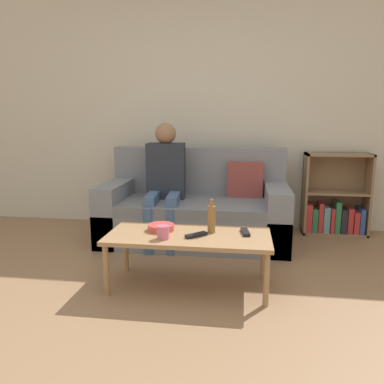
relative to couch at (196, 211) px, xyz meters
The scene contains 11 objects.
ground_plane 1.86m from the couch, 88.81° to the right, with size 22.00×22.00×0.00m, color #997251.
wall_back 1.17m from the couch, 86.39° to the left, with size 12.00×0.06×2.60m.
couch is the anchor object (origin of this frame).
bookshelf 1.52m from the couch, 16.98° to the left, with size 0.67×0.28×0.87m.
coffee_table 1.12m from the couch, 85.19° to the right, with size 1.18×0.53×0.40m.
person_adult 0.49m from the couch, 163.73° to the right, with size 0.39×0.64×1.19m.
cup_near 1.25m from the couch, 93.14° to the right, with size 0.09×0.09×0.09m.
tv_remote_0 1.15m from the couch, 64.22° to the right, with size 0.07×0.18×0.02m.
tv_remote_1 1.17m from the couch, 82.37° to the right, with size 0.16×0.15×0.02m.
snack_bowl 1.05m from the couch, 96.98° to the right, with size 0.20×0.20×0.05m.
bottle 1.10m from the couch, 76.45° to the right, with size 0.06×0.06×0.25m.
Camera 1 is at (0.44, -1.85, 1.22)m, focal length 35.00 mm.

